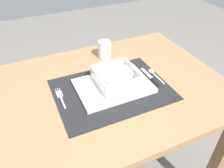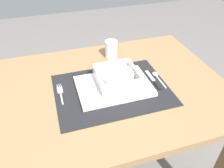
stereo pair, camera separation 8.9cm
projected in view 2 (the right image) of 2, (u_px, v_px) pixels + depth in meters
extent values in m
cube|color=#936D47|center=(112.00, 88.00, 0.94)|extent=(0.95, 0.72, 0.03)
cube|color=brown|center=(27.00, 120.00, 1.30)|extent=(0.05, 0.05, 0.71)
cube|color=brown|center=(159.00, 92.00, 1.50)|extent=(0.05, 0.05, 0.71)
cube|color=black|center=(112.00, 90.00, 0.91)|extent=(0.46, 0.34, 0.00)
cube|color=white|center=(114.00, 86.00, 0.92)|extent=(0.30, 0.21, 0.02)
cube|color=white|center=(117.00, 81.00, 0.92)|extent=(0.16, 0.16, 0.01)
cube|color=white|center=(99.00, 79.00, 0.88)|extent=(0.01, 0.16, 0.05)
cube|color=white|center=(135.00, 73.00, 0.92)|extent=(0.01, 0.16, 0.05)
cube|color=white|center=(124.00, 87.00, 0.84)|extent=(0.14, 0.01, 0.05)
cube|color=white|center=(112.00, 66.00, 0.96)|extent=(0.14, 0.01, 0.05)
cylinder|color=silver|center=(117.00, 77.00, 0.90)|extent=(0.14, 0.14, 0.04)
cube|color=silver|center=(62.00, 98.00, 0.86)|extent=(0.01, 0.07, 0.00)
cube|color=silver|center=(60.00, 90.00, 0.90)|extent=(0.02, 0.04, 0.00)
cylinder|color=silver|center=(57.00, 86.00, 0.92)|extent=(0.00, 0.02, 0.00)
cylinder|color=silver|center=(59.00, 86.00, 0.92)|extent=(0.00, 0.02, 0.00)
cylinder|color=silver|center=(61.00, 86.00, 0.93)|extent=(0.00, 0.02, 0.00)
cube|color=silver|center=(161.00, 82.00, 0.94)|extent=(0.01, 0.08, 0.00)
ellipsoid|color=silver|center=(155.00, 74.00, 0.99)|extent=(0.02, 0.03, 0.01)
cube|color=black|center=(157.00, 85.00, 0.93)|extent=(0.01, 0.06, 0.01)
cube|color=silver|center=(150.00, 76.00, 0.98)|extent=(0.01, 0.08, 0.00)
cylinder|color=white|center=(111.00, 49.00, 1.09)|extent=(0.06, 0.06, 0.09)
cylinder|color=maroon|center=(111.00, 54.00, 1.11)|extent=(0.05, 0.05, 0.03)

